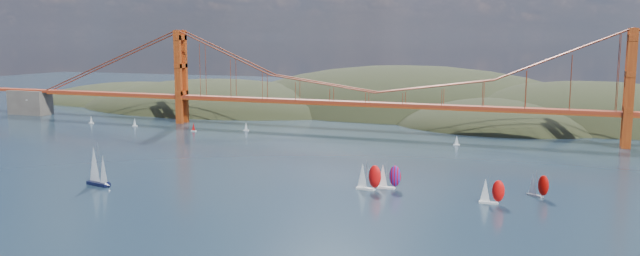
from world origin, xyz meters
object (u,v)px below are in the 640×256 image
(racer_2, at_px, (538,185))
(sloop_navy, at_px, (97,166))
(racer_0, at_px, (368,176))
(racer_1, at_px, (491,191))
(racer_rwb, at_px, (389,176))

(racer_2, bearing_deg, sloop_navy, -132.68)
(racer_0, relative_size, racer_1, 1.15)
(racer_1, bearing_deg, sloop_navy, -171.34)
(racer_1, bearing_deg, racer_rwb, 166.17)
(racer_0, bearing_deg, racer_1, 0.13)
(sloop_navy, bearing_deg, racer_1, 22.00)
(sloop_navy, distance_m, racer_1, 131.97)
(racer_rwb, bearing_deg, racer_2, 4.30)
(racer_1, bearing_deg, racer_0, 173.63)
(racer_0, relative_size, racer_rwb, 1.07)
(sloop_navy, height_order, racer_2, sloop_navy)
(racer_1, distance_m, racer_rwb, 35.21)
(sloop_navy, distance_m, racer_0, 93.46)
(racer_1, bearing_deg, racer_2, 45.29)
(racer_0, height_order, racer_1, racer_0)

